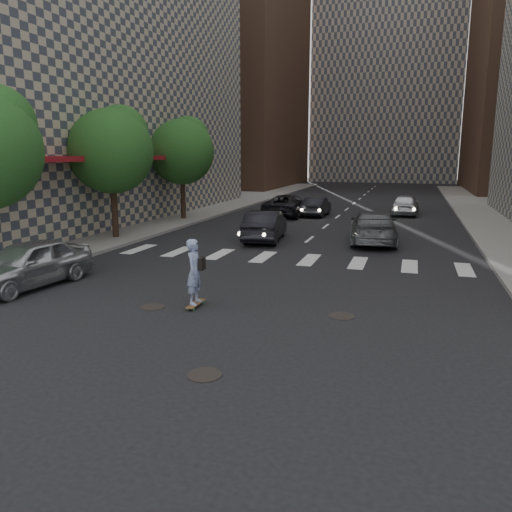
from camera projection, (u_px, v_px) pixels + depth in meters
The scene contains 17 objects.
ground at pixel (200, 328), 12.61m from camera, with size 160.00×160.00×0.00m, color black.
sidewalk_left at pixel (126, 215), 35.53m from camera, with size 13.00×80.00×0.15m, color gray.
building_left at pixel (50, 28), 32.79m from camera, with size 16.40×33.00×25.00m.
tower_left at pixel (225, 33), 65.87m from camera, with size 18.00×24.00×40.00m, color brown.
tower_center at pixel (391, 30), 80.72m from camera, with size 22.00×20.00×48.00m, color #ADA08E.
tree_b at pixel (113, 147), 24.85m from camera, with size 4.20×4.20×6.60m.
tree_c at pixel (183, 149), 32.33m from camera, with size 4.20×4.20×6.60m.
manhole_a at pixel (205, 375), 9.92m from camera, with size 0.70×0.70×0.02m, color black.
manhole_b at pixel (153, 307), 14.31m from camera, with size 0.70×0.70×0.02m, color black.
manhole_c at pixel (342, 316), 13.51m from camera, with size 0.70×0.70×0.02m, color black.
skateboarder at pixel (195, 272), 14.16m from camera, with size 0.49×1.00×1.98m.
silver_sedan at pixel (28, 264), 16.37m from camera, with size 1.85×4.59×1.56m, color #AEB1B5.
traffic_car_a at pixel (265, 226), 25.22m from camera, with size 1.63×4.67×1.54m, color black.
traffic_car_b at pixel (373, 227), 24.61m from camera, with size 2.23×5.49×1.59m, color #515458.
traffic_car_c at pixel (288, 205), 35.32m from camera, with size 2.49×5.41×1.50m, color black.
traffic_car_d at pixel (406, 204), 35.89m from camera, with size 1.81×4.49×1.53m, color silver.
traffic_car_e at pixel (317, 207), 35.35m from camera, with size 1.41×4.05×1.33m, color black.
Camera 1 is at (4.94, -11.01, 4.32)m, focal length 35.00 mm.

